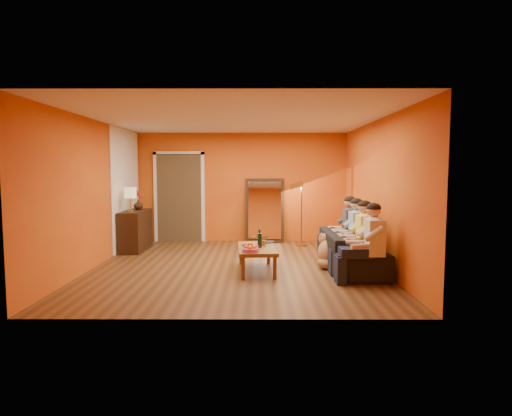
{
  "coord_description": "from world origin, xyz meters",
  "views": [
    {
      "loc": [
        0.38,
        -7.52,
        1.7
      ],
      "look_at": [
        0.35,
        0.5,
        1.0
      ],
      "focal_mm": 30.0,
      "sensor_mm": 36.0,
      "label": 1
    }
  ],
  "objects_px": {
    "mirror_frame": "(265,210)",
    "sideboard": "(136,230)",
    "laptop": "(267,243)",
    "person_mid_left": "(365,238)",
    "table_lamp": "(131,200)",
    "sofa": "(351,250)",
    "floor_lamp": "(302,214)",
    "dog": "(327,250)",
    "person_mid_right": "(357,233)",
    "tumbler": "(264,243)",
    "person_far_right": "(350,229)",
    "wine_bottle": "(260,238)",
    "coffee_table": "(257,259)",
    "person_far_left": "(374,244)",
    "vase": "(138,205)"
  },
  "relations": [
    {
      "from": "person_mid_left",
      "to": "floor_lamp",
      "type": "bearing_deg",
      "value": 105.77
    },
    {
      "from": "sideboard",
      "to": "person_mid_right",
      "type": "height_order",
      "value": "person_mid_right"
    },
    {
      "from": "sofa",
      "to": "person_mid_right",
      "type": "height_order",
      "value": "person_mid_right"
    },
    {
      "from": "sideboard",
      "to": "person_mid_left",
      "type": "bearing_deg",
      "value": -26.53
    },
    {
      "from": "person_mid_right",
      "to": "person_mid_left",
      "type": "bearing_deg",
      "value": -90.0
    },
    {
      "from": "person_mid_left",
      "to": "wine_bottle",
      "type": "distance_m",
      "value": 1.72
    },
    {
      "from": "floor_lamp",
      "to": "wine_bottle",
      "type": "bearing_deg",
      "value": -98.44
    },
    {
      "from": "mirror_frame",
      "to": "person_mid_left",
      "type": "distance_m",
      "value": 3.63
    },
    {
      "from": "person_mid_left",
      "to": "person_mid_right",
      "type": "distance_m",
      "value": 0.55
    },
    {
      "from": "floor_lamp",
      "to": "person_far_left",
      "type": "height_order",
      "value": "floor_lamp"
    },
    {
      "from": "mirror_frame",
      "to": "sideboard",
      "type": "distance_m",
      "value": 3.01
    },
    {
      "from": "person_far_right",
      "to": "dog",
      "type": "bearing_deg",
      "value": -130.92
    },
    {
      "from": "dog",
      "to": "laptop",
      "type": "bearing_deg",
      "value": -175.52
    },
    {
      "from": "sideboard",
      "to": "person_far_left",
      "type": "xyz_separation_m",
      "value": [
        4.37,
        -2.73,
        0.18
      ]
    },
    {
      "from": "sideboard",
      "to": "coffee_table",
      "type": "xyz_separation_m",
      "value": [
        2.61,
        -1.96,
        -0.21
      ]
    },
    {
      "from": "tumbler",
      "to": "vase",
      "type": "xyz_separation_m",
      "value": [
        -2.73,
        2.09,
        0.49
      ]
    },
    {
      "from": "floor_lamp",
      "to": "person_mid_left",
      "type": "relative_size",
      "value": 1.18
    },
    {
      "from": "mirror_frame",
      "to": "person_far_left",
      "type": "xyz_separation_m",
      "value": [
        1.58,
        -3.81,
        -0.15
      ]
    },
    {
      "from": "vase",
      "to": "person_far_left",
      "type": "bearing_deg",
      "value": -34.31
    },
    {
      "from": "sofa",
      "to": "floor_lamp",
      "type": "bearing_deg",
      "value": 15.7
    },
    {
      "from": "table_lamp",
      "to": "wine_bottle",
      "type": "bearing_deg",
      "value": -32.77
    },
    {
      "from": "sideboard",
      "to": "floor_lamp",
      "type": "height_order",
      "value": "floor_lamp"
    },
    {
      "from": "person_mid_left",
      "to": "coffee_table",
      "type": "bearing_deg",
      "value": 172.81
    },
    {
      "from": "sofa",
      "to": "tumbler",
      "type": "xyz_separation_m",
      "value": [
        -1.51,
        -0.11,
        0.15
      ]
    },
    {
      "from": "person_far_left",
      "to": "vase",
      "type": "bearing_deg",
      "value": 145.69
    },
    {
      "from": "sideboard",
      "to": "coffee_table",
      "type": "bearing_deg",
      "value": -36.94
    },
    {
      "from": "floor_lamp",
      "to": "dog",
      "type": "height_order",
      "value": "floor_lamp"
    },
    {
      "from": "person_mid_left",
      "to": "table_lamp",
      "type": "bearing_deg",
      "value": 156.7
    },
    {
      "from": "dog",
      "to": "person_far_left",
      "type": "height_order",
      "value": "person_far_left"
    },
    {
      "from": "wine_bottle",
      "to": "sofa",
      "type": "bearing_deg",
      "value": 9.93
    },
    {
      "from": "person_far_left",
      "to": "person_mid_right",
      "type": "xyz_separation_m",
      "value": [
        0.0,
        1.1,
        0.0
      ]
    },
    {
      "from": "mirror_frame",
      "to": "person_mid_right",
      "type": "relative_size",
      "value": 1.25
    },
    {
      "from": "person_far_right",
      "to": "person_far_left",
      "type": "bearing_deg",
      "value": -90.0
    },
    {
      "from": "sideboard",
      "to": "vase",
      "type": "xyz_separation_m",
      "value": [
        0.0,
        0.25,
        0.53
      ]
    },
    {
      "from": "sideboard",
      "to": "table_lamp",
      "type": "bearing_deg",
      "value": -90.0
    },
    {
      "from": "dog",
      "to": "floor_lamp",
      "type": "bearing_deg",
      "value": 105.3
    },
    {
      "from": "table_lamp",
      "to": "mirror_frame",
      "type": "bearing_deg",
      "value": 26.32
    },
    {
      "from": "wine_bottle",
      "to": "person_mid_right",
      "type": "bearing_deg",
      "value": 12.41
    },
    {
      "from": "person_mid_right",
      "to": "mirror_frame",
      "type": "bearing_deg",
      "value": 120.23
    },
    {
      "from": "sofa",
      "to": "laptop",
      "type": "bearing_deg",
      "value": 85.18
    },
    {
      "from": "sofa",
      "to": "person_mid_right",
      "type": "bearing_deg",
      "value": -52.43
    },
    {
      "from": "person_mid_right",
      "to": "laptop",
      "type": "bearing_deg",
      "value": 179.18
    },
    {
      "from": "mirror_frame",
      "to": "sofa",
      "type": "bearing_deg",
      "value": -62.72
    },
    {
      "from": "floor_lamp",
      "to": "wine_bottle",
      "type": "relative_size",
      "value": 4.65
    },
    {
      "from": "table_lamp",
      "to": "coffee_table",
      "type": "distance_m",
      "value": 3.22
    },
    {
      "from": "sideboard",
      "to": "table_lamp",
      "type": "relative_size",
      "value": 2.31
    },
    {
      "from": "laptop",
      "to": "person_mid_left",
      "type": "bearing_deg",
      "value": -44.81
    },
    {
      "from": "table_lamp",
      "to": "sofa",
      "type": "xyz_separation_m",
      "value": [
        4.24,
        -1.43,
        -0.79
      ]
    },
    {
      "from": "mirror_frame",
      "to": "sofa",
      "type": "relative_size",
      "value": 0.69
    },
    {
      "from": "person_far_left",
      "to": "tumbler",
      "type": "distance_m",
      "value": 1.88
    }
  ]
}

